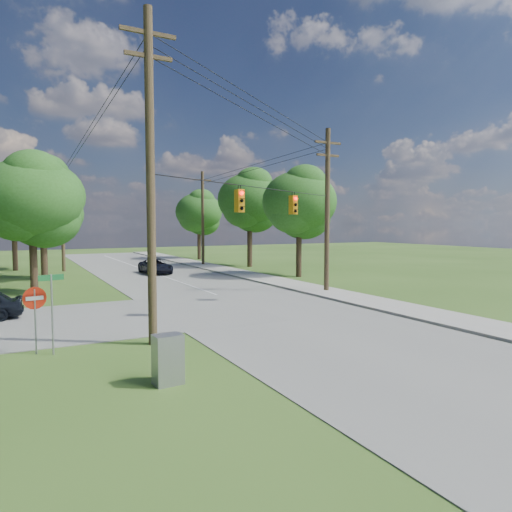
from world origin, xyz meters
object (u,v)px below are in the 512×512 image
pole_ne (327,208)px  car_main_north (156,266)px  pole_north_e (203,217)px  do_not_enter_sign (35,305)px  pole_north_w (62,216)px  pole_sw (150,173)px  control_cabinet (168,359)px

pole_ne → car_main_north: size_ratio=2.28×
pole_north_e → do_not_enter_sign: 33.97m
car_main_north → pole_ne: bearing=-67.7°
pole_north_w → pole_sw: bearing=-89.2°
car_main_north → control_cabinet: bearing=-106.2°
control_cabinet → pole_north_e: bearing=62.5°
pole_ne → do_not_enter_sign: bearing=-158.0°
pole_north_w → do_not_enter_sign: pole_north_w is taller
pole_north_w → do_not_enter_sign: (-3.44, -29.00, -3.45)m
pole_ne → control_cabinet: 19.19m
car_main_north → control_cabinet: control_cabinet is taller
car_main_north → control_cabinet: 28.66m
pole_north_e → pole_north_w: 13.90m
pole_sw → pole_ne: (13.50, 7.60, -0.76)m
car_main_north → do_not_enter_sign: size_ratio=2.00×
pole_north_w → control_cabinet: 34.21m
pole_sw → control_cabinet: (-0.75, -4.32, -5.54)m
control_cabinet → pole_north_w: bearing=84.7°
pole_sw → pole_north_e: bearing=65.5°
pole_north_e → do_not_enter_sign: size_ratio=4.35×
do_not_enter_sign → pole_north_w: bearing=70.9°
pole_ne → control_cabinet: bearing=-140.1°
pole_north_w → control_cabinet: size_ratio=7.22×
car_main_north → do_not_enter_sign: (-10.43, -22.78, 1.01)m
pole_ne → do_not_enter_sign: 19.08m
pole_sw → pole_north_e: 32.55m
pole_ne → pole_north_w: bearing=122.3°
do_not_enter_sign → control_cabinet: bearing=-70.2°
pole_sw → do_not_enter_sign: pole_sw is taller
do_not_enter_sign → pole_north_e: bearing=46.8°
pole_north_e → control_cabinet: 37.06m
pole_ne → control_cabinet: size_ratio=7.58×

